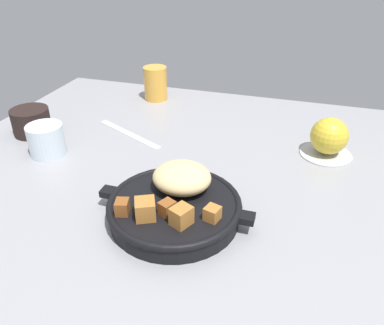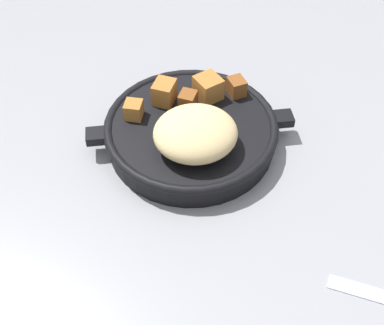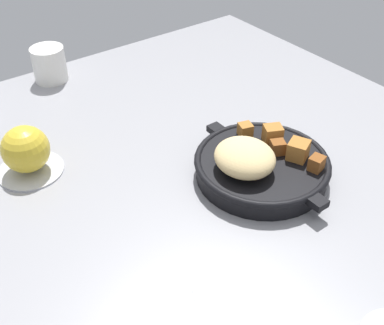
# 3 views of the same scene
# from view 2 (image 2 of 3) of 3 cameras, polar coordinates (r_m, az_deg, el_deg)

# --- Properties ---
(ground_plane) EXTENTS (1.15, 1.04, 0.02)m
(ground_plane) POSITION_cam_2_polar(r_m,az_deg,el_deg) (0.61, 0.03, -4.86)
(ground_plane) COLOR gray
(cast_iron_skillet) EXTENTS (0.27, 0.22, 0.08)m
(cast_iron_skillet) POSITION_cam_2_polar(r_m,az_deg,el_deg) (0.64, -0.04, 3.66)
(cast_iron_skillet) COLOR black
(cast_iron_skillet) RESTS_ON ground_plane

